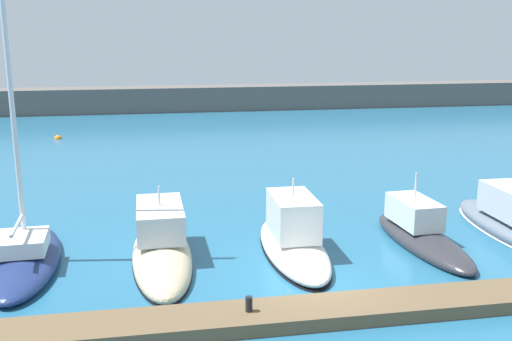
% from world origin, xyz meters
% --- Properties ---
extents(ground_plane, '(120.00, 120.00, 0.00)m').
position_xyz_m(ground_plane, '(0.00, 0.00, 0.00)').
color(ground_plane, '#236084').
extents(dock_pier, '(24.83, 1.63, 0.41)m').
position_xyz_m(dock_pier, '(0.00, -1.95, 0.21)').
color(dock_pier, brown).
rests_on(dock_pier, ground_plane).
extents(breakwater_seawall, '(108.00, 3.50, 2.50)m').
position_xyz_m(breakwater_seawall, '(0.00, 44.81, 1.25)').
color(breakwater_seawall, '#5B5651').
rests_on(breakwater_seawall, ground_plane).
extents(sailboat_navy_nearest, '(2.70, 7.25, 14.66)m').
position_xyz_m(sailboat_navy_nearest, '(-9.56, 3.62, 0.46)').
color(sailboat_navy_nearest, navy).
rests_on(sailboat_navy_nearest, ground_plane).
extents(motorboat_sand_second, '(2.22, 7.73, 3.04)m').
position_xyz_m(motorboat_sand_second, '(-4.77, 3.51, 0.45)').
color(motorboat_sand_second, beige).
rests_on(motorboat_sand_second, ground_plane).
extents(motorboat_ivory_third, '(2.26, 6.96, 3.13)m').
position_xyz_m(motorboat_ivory_third, '(0.09, 3.24, 0.58)').
color(motorboat_ivory_third, silver).
rests_on(motorboat_ivory_third, ground_plane).
extents(motorboat_charcoal_fourth, '(2.22, 6.86, 2.98)m').
position_xyz_m(motorboat_charcoal_fourth, '(5.22, 3.34, 0.43)').
color(motorboat_charcoal_fourth, '#2D2D33').
rests_on(motorboat_charcoal_fourth, ground_plane).
extents(mooring_buoy_orange, '(0.59, 0.59, 0.59)m').
position_xyz_m(mooring_buoy_orange, '(-12.09, 29.83, 0.00)').
color(mooring_buoy_orange, orange).
rests_on(mooring_buoy_orange, ground_plane).
extents(dock_bollard, '(0.20, 0.20, 0.44)m').
position_xyz_m(dock_bollard, '(-2.46, -1.95, 0.63)').
color(dock_bollard, black).
rests_on(dock_bollard, dock_pier).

